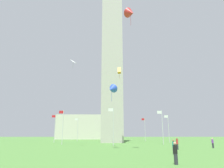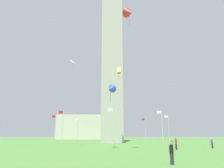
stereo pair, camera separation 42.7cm
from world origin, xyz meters
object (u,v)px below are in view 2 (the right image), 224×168
object	(u,v)px
kite_orange_box	(119,71)
person_teal_shirt	(172,147)
flagpole_se	(162,125)
obelisk_monument	(112,49)
person_red_shirt	(176,144)
person_purple_shirt	(212,143)
kite_red_delta	(129,13)
flagpole_s	(168,127)
kite_white_diamond	(72,62)
distant_building	(86,127)
flagpole_ne	(62,125)
kite_blue_delta	(110,89)
flagpole_e	(112,124)
flagpole_w	(111,129)
flagpole_sw	(145,128)
flagpole_nw	(78,128)
flagpole_n	(55,127)
person_black_shirt	(172,153)

from	to	relation	value
kite_orange_box	person_teal_shirt	bearing A→B (deg)	102.53
flagpole_se	kite_orange_box	xyz separation A→B (m)	(9.63, -0.31, 13.12)
obelisk_monument	person_red_shirt	world-z (taller)	obelisk_monument
person_purple_shirt	person_teal_shirt	size ratio (longest dim) A/B	1.01
flagpole_se	kite_red_delta	size ratio (longest dim) A/B	2.43
obelisk_monument	person_red_shirt	size ratio (longest dim) A/B	32.27
obelisk_monument	flagpole_s	xyz separation A→B (m)	(-15.90, 0.00, -23.67)
person_teal_shirt	kite_white_diamond	world-z (taller)	kite_white_diamond
obelisk_monument	distant_building	bearing A→B (deg)	-73.24
flagpole_ne	flagpole_s	distance (m)	29.49
person_purple_shirt	kite_blue_delta	distance (m)	19.17
flagpole_e	kite_red_delta	world-z (taller)	kite_red_delta
flagpole_s	flagpole_w	xyz separation A→B (m)	(15.96, -15.96, 0.00)
flagpole_e	flagpole_sw	world-z (taller)	same
flagpole_ne	flagpole_nw	size ratio (longest dim) A/B	1.00
kite_red_delta	kite_blue_delta	bearing A→B (deg)	-56.65
kite_orange_box	flagpole_e	bearing A→B (deg)	71.59
flagpole_n	kite_white_diamond	bearing A→B (deg)	111.40
flagpole_sw	person_red_shirt	distance (m)	37.65
person_purple_shirt	person_teal_shirt	distance (m)	14.29
flagpole_n	flagpole_ne	world-z (taller)	same
kite_white_diamond	flagpole_sw	bearing A→B (deg)	-120.87
person_purple_shirt	kite_red_delta	world-z (taller)	kite_red_delta
kite_orange_box	distant_building	world-z (taller)	kite_orange_box
flagpole_n	flagpole_sw	distance (m)	29.49
kite_orange_box	kite_blue_delta	xyz separation A→B (m)	(2.10, 15.28, -8.04)
obelisk_monument	person_teal_shirt	bearing A→B (deg)	101.15
kite_blue_delta	kite_red_delta	bearing A→B (deg)	123.35
kite_white_diamond	distant_building	bearing A→B (deg)	-85.97
flagpole_n	flagpole_e	size ratio (longest dim) A/B	1.00
flagpole_sw	flagpole_ne	bearing A→B (deg)	45.00
flagpole_se	person_red_shirt	size ratio (longest dim) A/B	4.41
flagpole_n	flagpole_ne	xyz separation A→B (m)	(-4.67, 11.28, 0.00)
flagpole_nw	person_black_shirt	xyz separation A→B (m)	(-15.54, 52.74, -3.36)
person_teal_shirt	kite_blue_delta	size ratio (longest dim) A/B	0.57
flagpole_s	obelisk_monument	bearing A→B (deg)	-0.00
kite_orange_box	person_purple_shirt	bearing A→B (deg)	140.75
flagpole_se	flagpole_nw	distance (m)	31.92
flagpole_s	kite_blue_delta	size ratio (longest dim) A/B	2.65
flagpole_w	flagpole_se	bearing A→B (deg)	112.50
flagpole_nw	person_teal_shirt	bearing A→B (deg)	111.84
flagpole_sw	flagpole_s	bearing A→B (deg)	112.50
flagpole_sw	person_purple_shirt	xyz separation A→B (m)	(-5.19, 34.37, -3.37)
obelisk_monument	flagpole_ne	size ratio (longest dim) A/B	7.31
flagpole_e	flagpole_se	world-z (taller)	same
kite_orange_box	kite_red_delta	distance (m)	19.80
flagpole_sw	obelisk_monument	bearing A→B (deg)	45.16
flagpole_ne	flagpole_s	bearing A→B (deg)	-157.50
flagpole_e	flagpole_w	xyz separation A→B (m)	(-0.00, -31.92, 0.00)
flagpole_w	kite_blue_delta	world-z (taller)	kite_blue_delta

